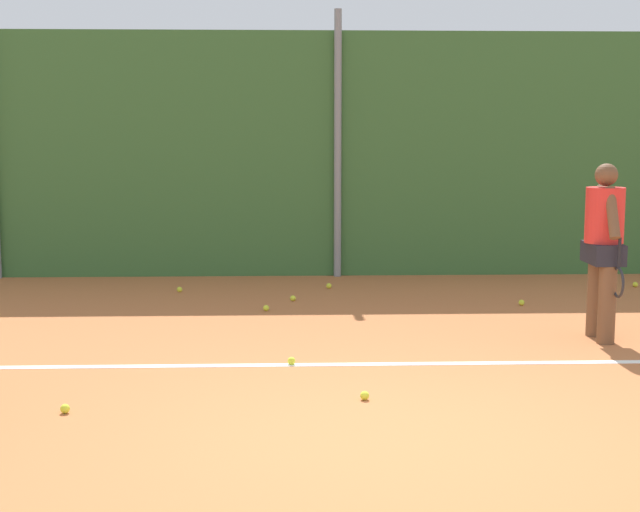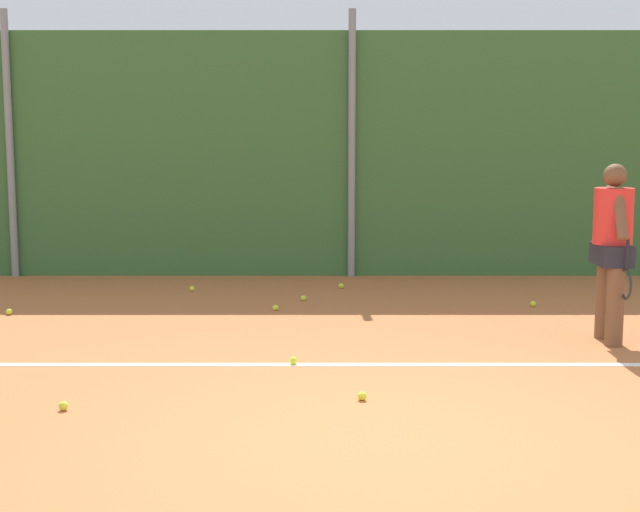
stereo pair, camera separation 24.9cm
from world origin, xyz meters
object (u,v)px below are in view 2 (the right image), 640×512
tennis_ball_0 (8,312)px  tennis_ball_6 (293,361)px  tennis_ball_5 (340,286)px  tennis_ball_9 (63,406)px  player_midcourt (612,243)px  tennis_ball_2 (532,304)px  tennis_ball_1 (361,396)px  tennis_ball_4 (303,298)px  tennis_ball_7 (191,289)px  tennis_ball_10 (275,308)px

tennis_ball_0 → tennis_ball_6: same height
tennis_ball_5 → tennis_ball_9: (-2.07, -5.04, 0.00)m
tennis_ball_0 → tennis_ball_5: size_ratio=1.00×
player_midcourt → tennis_ball_2: (-0.30, 1.72, -0.89)m
player_midcourt → tennis_ball_0: 6.22m
tennis_ball_1 → tennis_ball_5: size_ratio=1.00×
tennis_ball_4 → tennis_ball_9: size_ratio=1.00×
tennis_ball_9 → tennis_ball_4: bearing=69.0°
tennis_ball_2 → tennis_ball_9: same height
tennis_ball_5 → tennis_ball_7: 1.86m
tennis_ball_7 → tennis_ball_10: same height
tennis_ball_6 → player_midcourt: bearing=16.0°
tennis_ball_5 → tennis_ball_2: bearing=-29.7°
tennis_ball_0 → tennis_ball_7: same height
tennis_ball_5 → tennis_ball_6: 3.80m
tennis_ball_5 → tennis_ball_6: bearing=-97.4°
player_midcourt → tennis_ball_5: 3.91m
tennis_ball_5 → tennis_ball_10: bearing=-117.8°
tennis_ball_0 → tennis_ball_4: same height
tennis_ball_1 → tennis_ball_2: 4.15m
player_midcourt → tennis_ball_10: size_ratio=25.10×
tennis_ball_0 → tennis_ball_10: (2.85, 0.23, 0.00)m
tennis_ball_0 → tennis_ball_4: size_ratio=1.00×
tennis_ball_0 → tennis_ball_2: (5.73, 0.45, 0.00)m
tennis_ball_6 → tennis_ball_9: same height
tennis_ball_6 → tennis_ball_10: 2.35m
tennis_ball_4 → player_midcourt: bearing=-35.8°
tennis_ball_1 → tennis_ball_6: 1.16m
tennis_ball_2 → tennis_ball_9: 5.68m
tennis_ball_0 → tennis_ball_10: bearing=4.7°
tennis_ball_5 → tennis_ball_9: size_ratio=1.00×
tennis_ball_1 → tennis_ball_5: bearing=90.5°
tennis_ball_5 → tennis_ball_7: bearing=-173.6°
tennis_ball_5 → tennis_ball_10: size_ratio=1.00×
tennis_ball_0 → tennis_ball_9: bearing=-65.5°
tennis_ball_1 → tennis_ball_9: 2.12m
tennis_ball_2 → tennis_ball_5: bearing=150.3°
tennis_ball_4 → tennis_ball_9: same height
tennis_ball_0 → tennis_ball_5: same height
tennis_ball_2 → tennis_ball_0: bearing=-175.5°
tennis_ball_5 → tennis_ball_0: bearing=-155.1°
tennis_ball_7 → tennis_ball_9: (-0.22, -4.83, 0.00)m
tennis_ball_2 → tennis_ball_7: size_ratio=1.00×
tennis_ball_1 → tennis_ball_2: same height
tennis_ball_0 → tennis_ball_7: bearing=39.8°
tennis_ball_0 → tennis_ball_9: size_ratio=1.00×
tennis_ball_9 → tennis_ball_5: bearing=67.7°
player_midcourt → tennis_ball_6: bearing=-73.2°
player_midcourt → tennis_ball_7: bearing=-121.7°
tennis_ball_7 → tennis_ball_4: bearing=-24.9°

